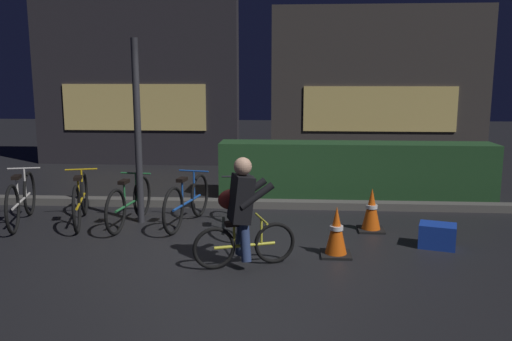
# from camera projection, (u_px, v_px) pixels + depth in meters

# --- Properties ---
(ground_plane) EXTENTS (40.00, 40.00, 0.00)m
(ground_plane) POSITION_uv_depth(u_px,v_px,m) (237.00, 251.00, 6.47)
(ground_plane) COLOR black
(sidewalk_curb) EXTENTS (12.00, 0.24, 0.12)m
(sidewalk_curb) POSITION_uv_depth(u_px,v_px,m) (250.00, 204.00, 8.62)
(sidewalk_curb) COLOR #56544F
(sidewalk_curb) RESTS_ON ground
(hedge_row) EXTENTS (4.80, 0.70, 0.97)m
(hedge_row) POSITION_uv_depth(u_px,v_px,m) (355.00, 170.00, 9.31)
(hedge_row) COLOR #214723
(hedge_row) RESTS_ON ground
(storefront_left) EXTENTS (4.94, 0.54, 4.97)m
(storefront_left) POSITION_uv_depth(u_px,v_px,m) (136.00, 62.00, 12.62)
(storefront_left) COLOR #262328
(storefront_left) RESTS_ON ground
(storefront_right) EXTENTS (5.32, 0.54, 3.83)m
(storefront_right) POSITION_uv_depth(u_px,v_px,m) (379.00, 85.00, 13.02)
(storefront_right) COLOR #383330
(storefront_right) RESTS_ON ground
(street_post) EXTENTS (0.10, 0.10, 2.65)m
(street_post) POSITION_uv_depth(u_px,v_px,m) (138.00, 133.00, 7.52)
(street_post) COLOR #2D2D33
(street_post) RESTS_ON ground
(parked_bike_leftmost) EXTENTS (0.54, 1.66, 0.78)m
(parked_bike_leftmost) POSITION_uv_depth(u_px,v_px,m) (21.00, 200.00, 7.61)
(parked_bike_leftmost) COLOR black
(parked_bike_leftmost) RESTS_ON ground
(parked_bike_left_mid) EXTENTS (0.55, 1.61, 0.76)m
(parked_bike_left_mid) POSITION_uv_depth(u_px,v_px,m) (81.00, 200.00, 7.63)
(parked_bike_left_mid) COLOR black
(parked_bike_left_mid) RESTS_ON ground
(parked_bike_center_left) EXTENTS (0.46, 1.57, 0.73)m
(parked_bike_center_left) POSITION_uv_depth(u_px,v_px,m) (130.00, 203.00, 7.53)
(parked_bike_center_left) COLOR black
(parked_bike_center_left) RESTS_ON ground
(parked_bike_center_right) EXTENTS (0.46, 1.62, 0.76)m
(parked_bike_center_right) POSITION_uv_depth(u_px,v_px,m) (187.00, 202.00, 7.55)
(parked_bike_center_right) COLOR black
(parked_bike_center_right) RESTS_ON ground
(parked_bike_right_mid) EXTENTS (0.46, 1.55, 0.72)m
(parked_bike_right_mid) POSITION_uv_depth(u_px,v_px,m) (238.00, 206.00, 7.34)
(parked_bike_right_mid) COLOR black
(parked_bike_right_mid) RESTS_ON ground
(traffic_cone_near) EXTENTS (0.36, 0.36, 0.60)m
(traffic_cone_near) POSITION_uv_depth(u_px,v_px,m) (336.00, 232.00, 6.24)
(traffic_cone_near) COLOR black
(traffic_cone_near) RESTS_ON ground
(traffic_cone_far) EXTENTS (0.36, 0.36, 0.60)m
(traffic_cone_far) POSITION_uv_depth(u_px,v_px,m) (371.00, 210.00, 7.26)
(traffic_cone_far) COLOR black
(traffic_cone_far) RESTS_ON ground
(blue_crate) EXTENTS (0.51, 0.43, 0.30)m
(blue_crate) POSITION_uv_depth(u_px,v_px,m) (437.00, 236.00, 6.57)
(blue_crate) COLOR #193DB7
(blue_crate) RESTS_ON ground
(cyclist) EXTENTS (1.13, 0.51, 1.25)m
(cyclist) POSITION_uv_depth(u_px,v_px,m) (242.00, 212.00, 5.85)
(cyclist) COLOR black
(cyclist) RESTS_ON ground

